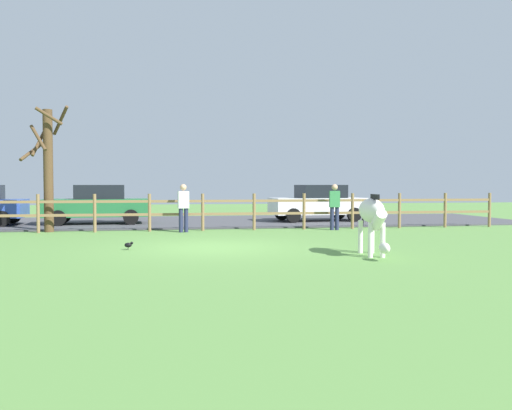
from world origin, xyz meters
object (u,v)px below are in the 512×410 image
Objects in this scene: zebra at (373,215)px; parked_car_white at (318,203)px; visitor_right_of_tree at (335,205)px; bare_tree at (48,166)px; visitor_left_of_tree at (183,206)px; parked_car_green at (97,204)px; crow_on_grass at (129,245)px.

parked_car_white is (1.73, 10.68, -0.08)m from zebra.
zebra is 1.18× the size of visitor_right_of_tree.
bare_tree is at bearing 139.16° from zebra.
visitor_right_of_tree reaches higher than zebra.
parked_car_white is 7.11m from visitor_left_of_tree.
parked_car_green is 1.00× the size of parked_car_white.
crow_on_grass is 11.38m from parked_car_white.
parked_car_green is 9.48m from visitor_right_of_tree.
bare_tree is at bearing 169.25° from visitor_left_of_tree.
visitor_right_of_tree is at bearing 79.67° from zebra.
visitor_left_of_tree is at bearing -179.37° from visitor_right_of_tree.
bare_tree reaches higher than parked_car_white.
bare_tree reaches higher than parked_car_green.
parked_car_white is at bearing 1.22° from parked_car_green.
parked_car_white is at bearing 82.67° from visitor_right_of_tree.
crow_on_grass is 4.94m from visitor_left_of_tree.
crow_on_grass is at bearing -107.46° from visitor_left_of_tree.
visitor_right_of_tree is at bearing -23.39° from parked_car_green.
visitor_left_of_tree is (-4.13, 6.66, -0.02)m from zebra.
bare_tree is 20.12× the size of crow_on_grass.
crow_on_grass is 0.05× the size of parked_car_white.
parked_car_white is at bearing 49.80° from crow_on_grass.
zebra is 6.00m from crow_on_grass.
zebra is (8.71, -7.53, -1.34)m from bare_tree.
crow_on_grass is at bearing -77.49° from parked_car_green.
visitor_right_of_tree reaches higher than crow_on_grass.
visitor_left_of_tree reaches higher than parked_car_green.
parked_car_green is at bearing 156.61° from visitor_right_of_tree.
bare_tree reaches higher than visitor_right_of_tree.
bare_tree is at bearing 119.41° from crow_on_grass.
zebra is 0.47× the size of parked_car_green.
bare_tree is 2.64× the size of visitor_left_of_tree.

